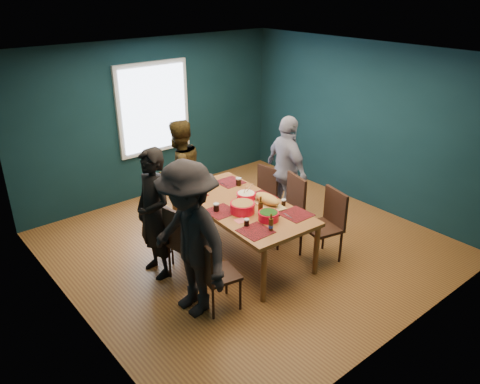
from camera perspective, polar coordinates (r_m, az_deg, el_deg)
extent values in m
cube|color=#9C642D|center=(6.90, 0.84, -6.48)|extent=(5.00, 5.00, 0.01)
cube|color=beige|center=(5.98, 1.00, 16.35)|extent=(5.00, 5.00, 0.01)
cube|color=#0E2931|center=(5.18, -20.66, -2.29)|extent=(0.01, 5.00, 2.70)
cube|color=#0E2931|center=(8.08, 14.67, 7.93)|extent=(0.01, 5.00, 2.70)
cube|color=#0E2931|center=(8.28, -10.51, 8.71)|extent=(5.00, 0.01, 2.70)
cube|color=#0E2931|center=(4.86, 20.45, -4.08)|extent=(5.00, 0.01, 2.70)
cube|color=silver|center=(8.20, -10.51, 10.01)|extent=(1.35, 0.06, 1.55)
cube|color=brown|center=(6.29, 0.18, -1.71)|extent=(1.17, 2.15, 0.05)
cylinder|color=brown|center=(5.60, 2.90, -10.07)|extent=(0.07, 0.07, 0.74)
cylinder|color=brown|center=(6.17, 9.30, -6.85)|extent=(0.07, 0.07, 0.74)
cylinder|color=brown|center=(6.93, -7.88, -3.00)|extent=(0.07, 0.07, 0.74)
cylinder|color=brown|center=(7.40, -1.85, -0.92)|extent=(0.07, 0.07, 0.74)
cube|color=black|center=(6.51, -7.85, -4.51)|extent=(0.40, 0.40, 0.04)
cube|color=black|center=(6.33, -9.32, -3.15)|extent=(0.05, 0.39, 0.42)
cylinder|color=black|center=(6.42, -8.25, -7.20)|extent=(0.03, 0.03, 0.40)
cylinder|color=black|center=(6.57, -5.74, -6.30)|extent=(0.03, 0.03, 0.40)
cylinder|color=black|center=(6.68, -9.70, -5.99)|extent=(0.03, 0.03, 0.40)
cylinder|color=black|center=(6.81, -7.26, -5.16)|extent=(0.03, 0.03, 0.40)
cube|color=black|center=(6.01, -6.07, -6.21)|extent=(0.54, 0.54, 0.04)
cube|color=black|center=(5.75, -7.64, -4.67)|extent=(0.13, 0.46, 0.50)
cylinder|color=black|center=(5.91, -5.93, -9.73)|extent=(0.04, 0.04, 0.47)
cylinder|color=black|center=(6.15, -3.34, -8.15)|extent=(0.04, 0.04, 0.47)
cylinder|color=black|center=(6.15, -8.58, -8.37)|extent=(0.04, 0.04, 0.47)
cylinder|color=black|center=(6.38, -5.98, -6.92)|extent=(0.04, 0.04, 0.47)
cube|color=black|center=(5.49, -2.50, -10.04)|extent=(0.48, 0.48, 0.04)
cube|color=black|center=(5.29, -4.36, -8.40)|extent=(0.11, 0.41, 0.45)
cylinder|color=black|center=(5.43, -3.29, -13.45)|extent=(0.03, 0.03, 0.42)
cylinder|color=black|center=(5.56, 0.03, -12.39)|extent=(0.03, 0.03, 0.42)
cylinder|color=black|center=(5.69, -4.88, -11.53)|extent=(0.03, 0.03, 0.42)
cylinder|color=black|center=(5.81, -1.69, -10.57)|extent=(0.03, 0.03, 0.42)
cube|color=black|center=(7.38, 2.43, -0.54)|extent=(0.44, 0.44, 0.04)
cube|color=black|center=(7.41, 3.37, 1.53)|extent=(0.09, 0.40, 0.43)
cylinder|color=black|center=(7.27, 2.53, -2.92)|extent=(0.03, 0.03, 0.40)
cylinder|color=black|center=(7.50, 4.23, -2.05)|extent=(0.03, 0.03, 0.40)
cylinder|color=black|center=(7.47, 0.56, -2.10)|extent=(0.03, 0.03, 0.40)
cylinder|color=black|center=(7.69, 2.28, -1.28)|extent=(0.03, 0.03, 0.40)
cube|color=black|center=(6.80, 5.31, -2.37)|extent=(0.54, 0.54, 0.04)
cube|color=black|center=(6.78, 6.87, 0.01)|extent=(0.14, 0.45, 0.50)
cylinder|color=black|center=(6.68, 4.66, -5.33)|extent=(0.03, 0.03, 0.46)
cylinder|color=black|center=(6.87, 7.46, -4.58)|extent=(0.03, 0.03, 0.46)
cylinder|color=black|center=(6.97, 3.03, -3.92)|extent=(0.03, 0.03, 0.46)
cylinder|color=black|center=(7.15, 5.75, -3.24)|extent=(0.03, 0.03, 0.46)
cube|color=black|center=(6.44, 9.94, -4.33)|extent=(0.54, 0.54, 0.04)
cube|color=black|center=(6.43, 11.58, -1.81)|extent=(0.14, 0.45, 0.49)
cylinder|color=black|center=(6.33, 9.39, -7.47)|extent=(0.03, 0.03, 0.46)
cylinder|color=black|center=(6.54, 12.15, -6.58)|extent=(0.03, 0.03, 0.46)
cylinder|color=black|center=(6.59, 7.43, -5.92)|extent=(0.03, 0.03, 0.46)
cylinder|color=black|center=(6.80, 10.14, -5.13)|extent=(0.03, 0.03, 0.46)
imported|color=black|center=(5.97, -10.46, -2.67)|extent=(0.42, 0.63, 1.73)
imported|color=black|center=(7.22, -7.37, 2.25)|extent=(0.87, 0.71, 1.67)
imported|color=white|center=(7.29, 5.73, 2.69)|extent=(0.62, 1.07, 1.71)
imported|color=black|center=(5.21, -6.22, -5.86)|extent=(0.73, 1.22, 1.86)
cylinder|color=red|center=(6.04, 0.30, -1.91)|extent=(0.32, 0.32, 0.13)
cylinder|color=#5A8530|center=(6.01, 0.30, -1.41)|extent=(0.28, 0.28, 0.02)
cylinder|color=red|center=(6.37, 0.74, -0.55)|extent=(0.26, 0.26, 0.11)
cylinder|color=beige|center=(6.35, 0.74, -0.16)|extent=(0.23, 0.23, 0.02)
cylinder|color=tan|center=(6.36, 0.99, 0.25)|extent=(0.08, 0.14, 0.21)
cylinder|color=tan|center=(6.32, 0.56, 0.11)|extent=(0.07, 0.15, 0.21)
cylinder|color=red|center=(5.86, 3.49, -2.96)|extent=(0.26, 0.26, 0.11)
cylinder|color=#174411|center=(5.84, 3.50, -2.53)|extent=(0.23, 0.23, 0.02)
cube|color=#DBAF76|center=(6.27, 3.33, -1.44)|extent=(0.35, 0.57, 0.02)
ellipsoid|color=#CC9449|center=(6.24, 3.35, -0.84)|extent=(0.26, 0.45, 0.13)
cube|color=#B5B5BC|center=(6.05, 3.82, -2.31)|extent=(0.05, 0.22, 0.00)
cylinder|color=black|center=(5.95, 4.41, -2.74)|extent=(0.04, 0.12, 0.02)
sphere|color=#286116|center=(6.16, 4.09, -1.14)|extent=(0.04, 0.04, 0.04)
sphere|color=#286116|center=(6.24, 3.35, -0.78)|extent=(0.04, 0.04, 0.04)
sphere|color=#286116|center=(6.32, 2.63, -0.43)|extent=(0.04, 0.04, 0.04)
cylinder|color=black|center=(6.57, -5.76, -0.08)|extent=(0.16, 0.16, 0.07)
cylinder|color=#5A8530|center=(6.56, -5.77, 0.14)|extent=(0.14, 0.14, 0.02)
cylinder|color=#42260B|center=(5.62, 3.79, -3.97)|extent=(0.06, 0.06, 0.16)
cylinder|color=#42260B|center=(5.56, 3.82, -2.99)|extent=(0.02, 0.02, 0.06)
cylinder|color=blue|center=(5.63, 3.78, -4.21)|extent=(0.06, 0.06, 0.03)
cylinder|color=#42260B|center=(5.99, 2.52, -1.94)|extent=(0.06, 0.06, 0.18)
cylinder|color=#42260B|center=(5.93, 2.54, -0.89)|extent=(0.03, 0.03, 0.07)
cylinder|color=black|center=(5.71, 0.80, -3.75)|extent=(0.06, 0.06, 0.09)
cylinder|color=#B9BEC4|center=(5.70, 0.81, -3.39)|extent=(0.07, 0.07, 0.01)
cylinder|color=black|center=(6.25, 5.33, -1.29)|extent=(0.06, 0.06, 0.09)
cylinder|color=#B9BEC4|center=(6.23, 5.35, -0.97)|extent=(0.06, 0.06, 0.01)
cylinder|color=black|center=(6.83, -0.18, 1.26)|extent=(0.08, 0.08, 0.11)
cylinder|color=#B9BEC4|center=(6.81, -0.19, 1.65)|extent=(0.08, 0.08, 0.02)
cylinder|color=black|center=(6.07, -2.91, -1.90)|extent=(0.07, 0.07, 0.11)
cylinder|color=#B9BEC4|center=(6.05, -2.92, -1.49)|extent=(0.08, 0.08, 0.02)
cube|color=#E15E67|center=(6.50, 2.49, -0.54)|extent=(0.17, 0.17, 0.00)
cube|color=#E15E67|center=(5.85, 0.06, -3.52)|extent=(0.15, 0.15, 0.00)
cube|color=#E15E67|center=(6.03, 7.38, -2.82)|extent=(0.18, 0.18, 0.00)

